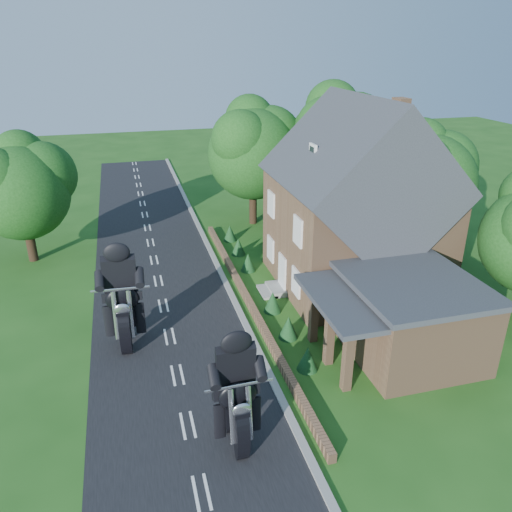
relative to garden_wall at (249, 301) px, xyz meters
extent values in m
plane|color=#1E4D15|center=(-4.30, -5.00, -0.20)|extent=(120.00, 120.00, 0.00)
cube|color=black|center=(-4.30, -5.00, -0.19)|extent=(7.00, 80.00, 0.02)
cube|color=gray|center=(-0.65, -5.00, -0.14)|extent=(0.30, 80.00, 0.12)
cube|color=#845F43|center=(0.00, 0.00, 0.00)|extent=(0.30, 22.00, 0.40)
cube|color=#845F43|center=(6.20, 1.00, 2.80)|extent=(8.00, 8.00, 6.00)
cube|color=#2C2F35|center=(6.20, 1.00, 5.80)|extent=(8.48, 8.64, 8.48)
cube|color=#845F43|center=(8.20, 1.00, 9.00)|extent=(0.60, 0.90, 1.60)
cube|color=white|center=(3.60, 1.00, 7.30)|extent=(0.12, 0.80, 0.90)
cube|color=black|center=(3.54, 1.00, 7.30)|extent=(0.04, 0.55, 0.65)
cube|color=white|center=(2.14, 1.00, 0.85)|extent=(0.10, 1.10, 2.10)
cube|color=gray|center=(1.80, 1.00, -0.05)|extent=(0.80, 1.60, 0.30)
cube|color=gray|center=(1.30, 1.00, -0.12)|extent=(0.80, 1.60, 0.15)
cube|color=white|center=(2.14, -1.20, 1.40)|extent=(0.10, 1.10, 1.40)
cube|color=black|center=(2.12, -1.20, 1.40)|extent=(0.04, 0.92, 1.22)
cube|color=white|center=(2.14, 3.20, 1.40)|extent=(0.10, 1.10, 1.40)
cube|color=black|center=(2.12, 3.20, 1.40)|extent=(0.04, 0.92, 1.22)
cube|color=white|center=(2.14, -1.20, 4.10)|extent=(0.10, 1.10, 1.40)
cube|color=black|center=(2.12, -1.20, 4.10)|extent=(0.04, 0.92, 1.22)
cube|color=white|center=(2.14, 3.20, 4.10)|extent=(0.10, 1.10, 1.40)
cube|color=black|center=(2.12, 3.20, 4.10)|extent=(0.04, 0.92, 1.22)
cube|color=#845F43|center=(5.70, -5.80, 1.40)|extent=(5.00, 5.60, 3.20)
cube|color=#2C2F35|center=(5.70, -5.80, 3.12)|extent=(5.30, 5.94, 0.24)
cube|color=#2C2F35|center=(2.60, -5.80, 2.75)|extent=(2.60, 5.32, 0.22)
cube|color=#845F43|center=(2.00, -7.60, 1.20)|extent=(0.35, 0.35, 2.80)
cube|color=#845F43|center=(2.00, -5.80, 1.20)|extent=(0.35, 0.35, 2.80)
cube|color=#845F43|center=(2.00, -4.00, 1.20)|extent=(0.35, 0.35, 2.80)
cylinder|color=black|center=(12.20, 3.50, 1.30)|extent=(0.56, 0.56, 3.00)
sphere|color=#144112|center=(12.20, 3.50, 4.45)|extent=(6.00, 6.00, 6.00)
sphere|color=#144112|center=(13.55, 4.10, 5.35)|extent=(4.32, 4.32, 4.32)
sphere|color=#144112|center=(11.15, 2.60, 5.65)|extent=(3.72, 3.72, 3.72)
sphere|color=#144112|center=(12.30, 4.70, 6.55)|extent=(3.30, 3.30, 3.30)
cylinder|color=black|center=(9.70, 11.00, 1.60)|extent=(0.56, 0.56, 3.60)
sphere|color=#144112|center=(9.70, 11.00, 5.38)|extent=(7.20, 7.20, 7.20)
sphere|color=#144112|center=(11.32, 11.72, 6.46)|extent=(5.18, 5.18, 5.18)
sphere|color=#144112|center=(8.44, 9.92, 6.82)|extent=(4.46, 4.46, 4.46)
sphere|color=#144112|center=(9.80, 12.44, 7.90)|extent=(3.96, 3.96, 3.96)
cylinder|color=black|center=(3.70, 12.00, 1.50)|extent=(0.56, 0.56, 3.40)
sphere|color=#144112|center=(3.70, 12.00, 4.96)|extent=(6.40, 6.40, 6.40)
sphere|color=#144112|center=(5.14, 12.64, 5.92)|extent=(4.61, 4.61, 4.61)
sphere|color=#144112|center=(2.58, 11.04, 6.24)|extent=(3.97, 3.97, 3.97)
sphere|color=#144112|center=(3.80, 13.28, 7.20)|extent=(3.52, 3.52, 3.52)
cylinder|color=black|center=(-11.30, 9.00, 1.20)|extent=(0.56, 0.56, 2.80)
sphere|color=#144112|center=(-11.30, 9.00, 4.14)|extent=(5.60, 5.60, 5.60)
sphere|color=#144112|center=(-10.04, 9.56, 4.98)|extent=(4.03, 4.03, 4.03)
sphere|color=#144112|center=(-12.28, 8.16, 5.26)|extent=(3.47, 3.47, 3.47)
sphere|color=#144112|center=(-11.20, 10.12, 6.10)|extent=(3.08, 3.08, 3.08)
cone|color=#113617|center=(1.00, -6.00, 0.35)|extent=(0.90, 0.90, 1.10)
cone|color=#113617|center=(1.00, -3.50, 0.35)|extent=(0.90, 0.90, 1.10)
cone|color=#113617|center=(1.00, -1.00, 0.35)|extent=(0.90, 0.90, 1.10)
cone|color=#113617|center=(1.00, 4.00, 0.35)|extent=(0.90, 0.90, 1.10)
cone|color=#113617|center=(1.00, 6.50, 0.35)|extent=(0.90, 0.90, 1.10)
cone|color=#113617|center=(1.00, 9.00, 0.35)|extent=(0.90, 0.90, 1.10)
camera|label=1|loc=(-5.58, -22.07, 12.53)|focal=35.00mm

